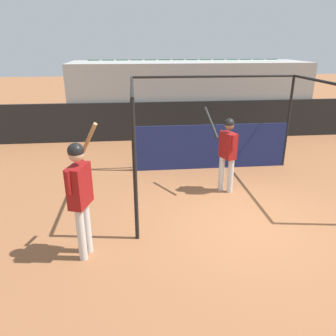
# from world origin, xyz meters

# --- Properties ---
(ground_plane) EXTENTS (60.00, 60.00, 0.00)m
(ground_plane) POSITION_xyz_m (0.00, 0.00, 0.00)
(ground_plane) COLOR #935B38
(outfield_wall) EXTENTS (24.00, 0.12, 1.34)m
(outfield_wall) POSITION_xyz_m (0.00, 6.04, 0.67)
(outfield_wall) COLOR black
(outfield_wall) RESTS_ON ground
(bleacher_section) EXTENTS (8.70, 2.40, 2.62)m
(bleacher_section) POSITION_xyz_m (0.00, 7.30, 1.31)
(bleacher_section) COLOR #9E9E99
(bleacher_section) RESTS_ON ground
(batting_cage) EXTENTS (4.22, 3.36, 2.48)m
(batting_cage) POSITION_xyz_m (-0.05, 2.54, 1.06)
(batting_cage) COLOR black
(batting_cage) RESTS_ON ground
(player_batter) EXTENTS (0.65, 0.77, 1.90)m
(player_batter) POSITION_xyz_m (-0.06, 1.55, 1.03)
(player_batter) COLOR silver
(player_batter) RESTS_ON ground
(player_waiting) EXTENTS (0.50, 0.80, 2.16)m
(player_waiting) POSITION_xyz_m (-2.96, -0.63, 1.18)
(player_waiting) COLOR silver
(player_waiting) RESTS_ON ground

